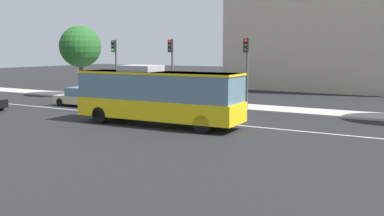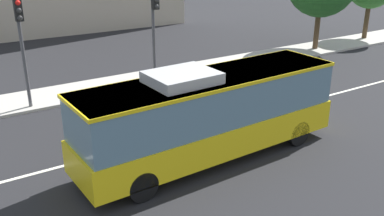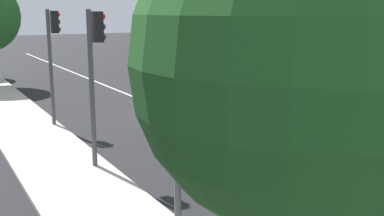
# 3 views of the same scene
# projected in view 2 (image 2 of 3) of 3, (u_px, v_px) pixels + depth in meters

# --- Properties ---
(ground_plane) EXTENTS (160.00, 160.00, 0.00)m
(ground_plane) POSITION_uv_depth(u_px,v_px,m) (223.00, 124.00, 18.89)
(ground_plane) COLOR black
(sidewalk_kerb) EXTENTS (80.00, 2.94, 0.14)m
(sidewalk_kerb) POSITION_uv_depth(u_px,v_px,m) (148.00, 79.00, 24.54)
(sidewalk_kerb) COLOR #B2ADA3
(sidewalk_kerb) RESTS_ON ground_plane
(lane_centre_line) EXTENTS (76.00, 0.16, 0.01)m
(lane_centre_line) POSITION_uv_depth(u_px,v_px,m) (223.00, 124.00, 18.89)
(lane_centre_line) COLOR silver
(lane_centre_line) RESTS_ON ground_plane
(transit_bus) EXTENTS (10.09, 2.87, 3.46)m
(transit_bus) POSITION_uv_depth(u_px,v_px,m) (210.00, 111.00, 15.37)
(transit_bus) COLOR yellow
(transit_bus) RESTS_ON ground_plane
(traffic_light_near_corner) EXTENTS (0.33, 0.62, 5.20)m
(traffic_light_near_corner) POSITION_uv_depth(u_px,v_px,m) (155.00, 21.00, 22.11)
(traffic_light_near_corner) COLOR #47474C
(traffic_light_near_corner) RESTS_ON ground_plane
(traffic_light_mid_block) EXTENTS (0.32, 0.62, 5.20)m
(traffic_light_mid_block) POSITION_uv_depth(u_px,v_px,m) (21.00, 35.00, 19.08)
(traffic_light_mid_block) COLOR #47474C
(traffic_light_mid_block) RESTS_ON ground_plane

